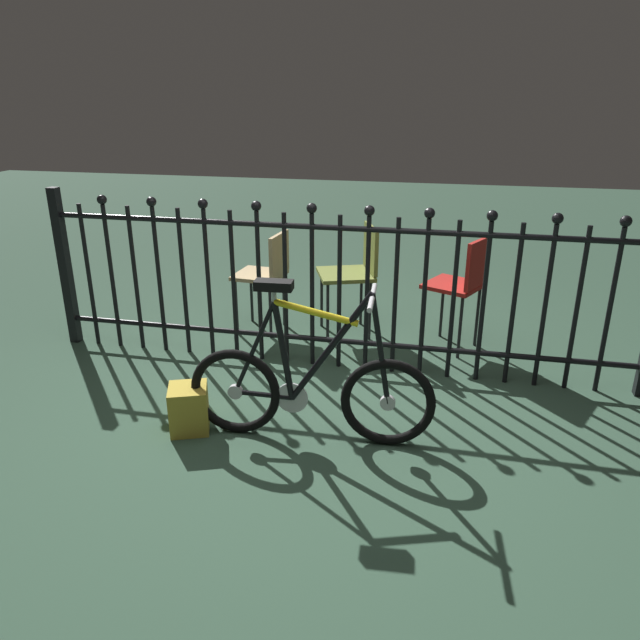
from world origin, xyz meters
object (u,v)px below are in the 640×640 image
(chair_tan, at_px, (267,270))
(display_crate, at_px, (189,409))
(chair_red, at_px, (463,281))
(chair_olive, at_px, (356,267))
(bicycle, at_px, (310,388))

(chair_tan, height_order, display_crate, chair_tan)
(chair_red, relative_size, chair_olive, 0.99)
(chair_tan, xyz_separation_m, display_crate, (0.01, -1.58, -0.37))
(chair_red, distance_m, display_crate, 2.18)
(chair_olive, bearing_deg, chair_tan, -170.79)
(bicycle, relative_size, display_crate, 5.05)
(chair_red, height_order, chair_olive, chair_olive)
(chair_olive, bearing_deg, bicycle, -89.33)
(chair_tan, xyz_separation_m, chair_red, (1.51, -0.06, 0.03))
(chair_olive, height_order, display_crate, chair_olive)
(chair_red, distance_m, chair_olive, 0.84)
(chair_tan, height_order, chair_olive, chair_olive)
(chair_red, bearing_deg, chair_olive, 168.51)
(chair_olive, xyz_separation_m, display_crate, (-0.68, -1.69, -0.41))
(chair_olive, bearing_deg, display_crate, -111.97)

